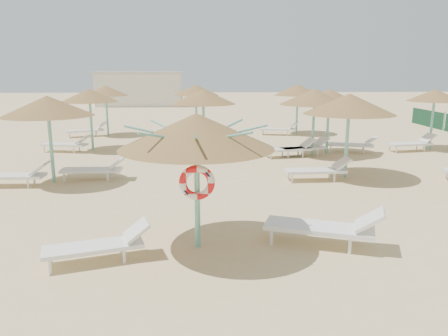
{
  "coord_description": "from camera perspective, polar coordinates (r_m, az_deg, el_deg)",
  "views": [
    {
      "loc": [
        -0.01,
        -8.47,
        3.46
      ],
      "look_at": [
        0.47,
        1.08,
        1.3
      ],
      "focal_mm": 35.0,
      "sensor_mm": 36.0,
      "label": 1
    }
  ],
  "objects": [
    {
      "name": "ground",
      "position": [
        9.15,
        -2.65,
        -9.51
      ],
      "size": [
        120.0,
        120.0,
        0.0
      ],
      "primitive_type": "plane",
      "color": "#CCB57C",
      "rests_on": "ground"
    },
    {
      "name": "main_palapa",
      "position": [
        8.28,
        -3.63,
        4.74
      ],
      "size": [
        2.97,
        2.97,
        2.67
      ],
      "color": "#69B7A9",
      "rests_on": "ground"
    },
    {
      "name": "lounger_main_a",
      "position": [
        8.43,
        -15.81,
        -9.57
      ],
      "size": [
        1.99,
        1.11,
        0.69
      ],
      "rotation": [
        0.0,
        0.0,
        0.3
      ],
      "color": "white",
      "rests_on": "ground"
    },
    {
      "name": "lounger_main_b",
      "position": [
        9.02,
        13.28,
        -7.47
      ],
      "size": [
        2.4,
        1.43,
        0.84
      ],
      "rotation": [
        0.0,
        0.0,
        -0.35
      ],
      "color": "white",
      "rests_on": "ground"
    },
    {
      "name": "palapa_field",
      "position": [
        18.03,
        5.38,
        9.04
      ],
      "size": [
        18.39,
        13.25,
        2.72
      ],
      "color": "#69B7A9",
      "rests_on": "ground"
    },
    {
      "name": "service_hut",
      "position": [
        43.92,
        -10.88,
        10.15
      ],
      "size": [
        8.4,
        4.4,
        3.25
      ],
      "color": "silver",
      "rests_on": "ground"
    }
  ]
}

